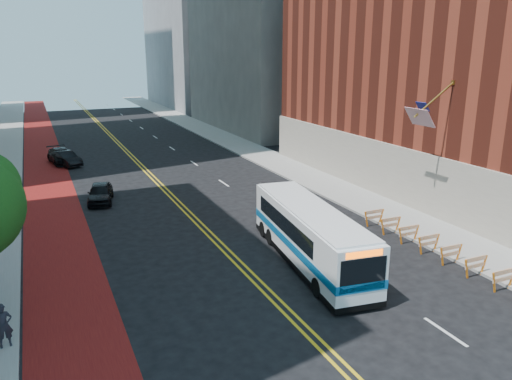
{
  "coord_description": "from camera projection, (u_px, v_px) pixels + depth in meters",
  "views": [
    {
      "loc": [
        -8.64,
        -14.38,
        10.36
      ],
      "look_at": [
        1.37,
        8.0,
        3.43
      ],
      "focal_mm": 35.0,
      "sensor_mm": 36.0,
      "label": 1
    }
  ],
  "objects": [
    {
      "name": "ground",
      "position": [
        309.0,
        334.0,
        18.84
      ],
      "size": [
        160.0,
        160.0,
        0.0
      ],
      "primitive_type": "plane",
      "color": "black",
      "rests_on": "ground"
    },
    {
      "name": "sidewalk_right",
      "position": [
        263.0,
        156.0,
        49.89
      ],
      "size": [
        4.0,
        140.0,
        0.15
      ],
      "primitive_type": "cube",
      "color": "gray",
      "rests_on": "ground"
    },
    {
      "name": "bus_lane_paint",
      "position": [
        47.0,
        177.0,
        42.01
      ],
      "size": [
        3.6,
        140.0,
        0.01
      ],
      "primitive_type": "cube",
      "color": "#620E0E",
      "rests_on": "ground"
    },
    {
      "name": "center_line_inner",
      "position": [
        141.0,
        168.0,
        45.13
      ],
      "size": [
        0.14,
        140.0,
        0.01
      ],
      "primitive_type": "cube",
      "color": "gold",
      "rests_on": "ground"
    },
    {
      "name": "center_line_outer",
      "position": [
        145.0,
        168.0,
        45.27
      ],
      "size": [
        0.14,
        140.0,
        0.01
      ],
      "primitive_type": "cube",
      "color": "gold",
      "rests_on": "ground"
    },
    {
      "name": "lane_dashes",
      "position": [
        172.0,
        148.0,
        54.11
      ],
      "size": [
        0.14,
        98.2,
        0.01
      ],
      "color": "silver",
      "rests_on": "ground"
    },
    {
      "name": "brick_building",
      "position": [
        500.0,
        40.0,
        35.02
      ],
      "size": [
        18.73,
        36.0,
        22.0
      ],
      "color": "maroon",
      "rests_on": "ground"
    },
    {
      "name": "construction_barriers",
      "position": [
        439.0,
        246.0,
        25.44
      ],
      "size": [
        1.42,
        10.91,
        1.0
      ],
      "color": "orange",
      "rests_on": "ground"
    },
    {
      "name": "transit_bus",
      "position": [
        309.0,
        234.0,
        24.76
      ],
      "size": [
        3.61,
        10.84,
        2.92
      ],
      "rotation": [
        0.0,
        0.0,
        -0.12
      ],
      "color": "white",
      "rests_on": "ground"
    },
    {
      "name": "car_a",
      "position": [
        100.0,
        193.0,
        34.9
      ],
      "size": [
        2.36,
        4.22,
        1.36
      ],
      "primitive_type": "imported",
      "rotation": [
        0.0,
        0.0,
        -0.2
      ],
      "color": "black",
      "rests_on": "ground"
    },
    {
      "name": "car_b",
      "position": [
        66.0,
        159.0,
        45.97
      ],
      "size": [
        2.76,
        4.25,
        1.32
      ],
      "primitive_type": "imported",
      "rotation": [
        0.0,
        0.0,
        0.37
      ],
      "color": "black",
      "rests_on": "ground"
    },
    {
      "name": "car_c",
      "position": [
        62.0,
        156.0,
        46.96
      ],
      "size": [
        2.71,
        5.03,
        1.39
      ],
      "primitive_type": "imported",
      "rotation": [
        0.0,
        0.0,
        0.17
      ],
      "color": "black",
      "rests_on": "ground"
    },
    {
      "name": "pedestrian",
      "position": [
        4.0,
        326.0,
        17.58
      ],
      "size": [
        0.65,
        0.47,
        1.64
      ],
      "primitive_type": "imported",
      "rotation": [
        0.0,
        0.0,
        0.14
      ],
      "color": "black",
      "rests_on": "sidewalk_left"
    }
  ]
}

